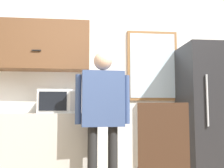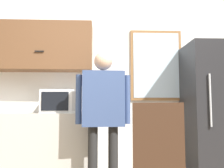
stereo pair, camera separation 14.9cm
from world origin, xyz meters
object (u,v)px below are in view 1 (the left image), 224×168
refrigerator (209,112)px  microwave (59,101)px  person (103,106)px  chair (163,159)px

refrigerator → microwave: bearing=179.6°
person → refrigerator: 1.55m
refrigerator → chair: bearing=-130.0°
person → chair: 1.00m
microwave → person: 0.72m
person → refrigerator: size_ratio=0.88×
refrigerator → person: bearing=-163.2°
person → chair: (0.45, -0.78, -0.44)m
microwave → chair: (1.00, -1.24, -0.50)m
microwave → refrigerator: bearing=-0.4°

